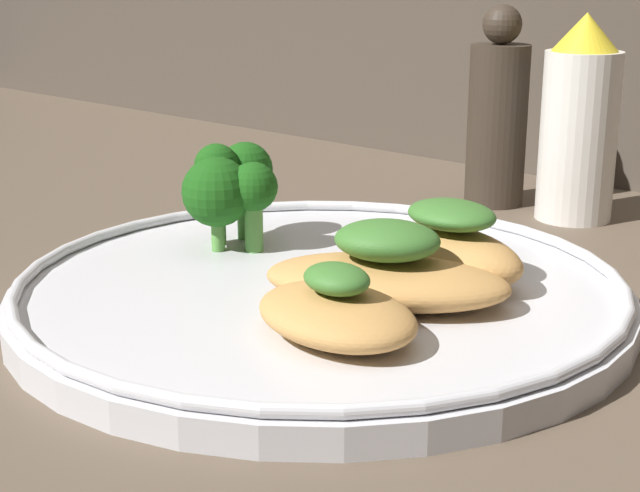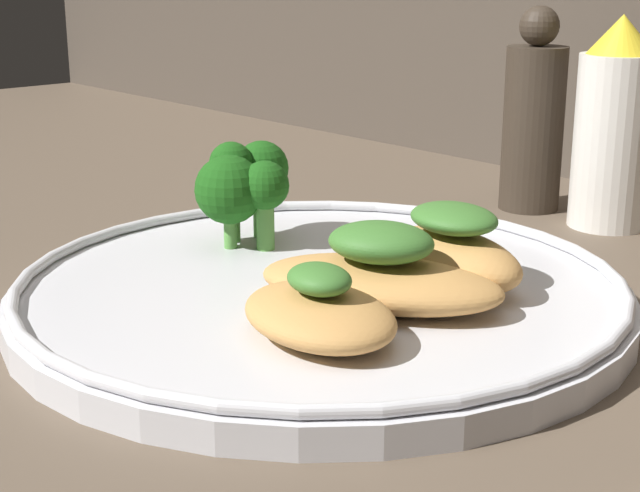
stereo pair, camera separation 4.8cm
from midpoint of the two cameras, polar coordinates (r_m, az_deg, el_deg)
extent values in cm
cube|color=brown|center=(49.47, -2.80, -4.37)|extent=(180.00, 180.00, 1.00)
cylinder|color=silver|center=(49.05, -2.82, -3.06)|extent=(30.78, 30.78, 1.40)
torus|color=silver|center=(48.72, -2.83, -1.96)|extent=(30.18, 30.18, 0.60)
ellipsoid|color=tan|center=(41.85, -2.34, -4.11)|extent=(8.91, 7.05, 2.03)
ellipsoid|color=#3D752D|center=(41.29, -2.36, -1.97)|extent=(3.59, 3.07, 1.25)
ellipsoid|color=tan|center=(46.09, 1.26, -1.99)|extent=(12.98, 10.54, 2.21)
ellipsoid|color=#3D752D|center=(45.49, 1.27, 0.41)|extent=(6.24, 5.83, 1.82)
ellipsoid|color=tan|center=(49.05, 4.80, -0.54)|extent=(9.10, 5.63, 2.76)
ellipsoid|color=#3D752D|center=(48.48, 4.86, 1.79)|extent=(5.25, 4.44, 1.37)
cylinder|color=#569942|center=(54.14, -6.42, 1.04)|extent=(1.01, 1.01, 2.70)
sphere|color=#195114|center=(53.57, -6.50, 3.41)|extent=(2.72, 2.72, 2.72)
cylinder|color=#569942|center=(56.68, -6.74, 1.88)|extent=(1.07, 1.07, 2.97)
sphere|color=#195114|center=(56.08, -6.83, 4.43)|extent=(3.12, 3.12, 3.12)
cylinder|color=#569942|center=(55.56, -8.44, 1.88)|extent=(0.84, 0.84, 3.65)
sphere|color=#195114|center=(54.94, -8.56, 4.60)|extent=(2.51, 2.51, 2.51)
cylinder|color=#569942|center=(54.57, -8.48, 0.70)|extent=(0.73, 0.73, 2.00)
sphere|color=#195114|center=(53.98, -8.59, 3.10)|extent=(3.85, 3.85, 3.85)
cylinder|color=white|center=(66.67, 12.80, 6.20)|extent=(5.06, 5.06, 11.17)
cone|color=yellow|center=(65.82, 13.19, 12.03)|extent=(4.30, 4.30, 2.46)
cylinder|color=#382D23|center=(69.86, 8.32, 6.93)|extent=(4.16, 4.16, 11.23)
sphere|color=#382D23|center=(69.04, 8.57, 12.63)|extent=(2.70, 2.70, 2.70)
camera|label=1|loc=(0.02, -92.86, -0.86)|focal=55.00mm
camera|label=2|loc=(0.02, 87.14, 0.86)|focal=55.00mm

